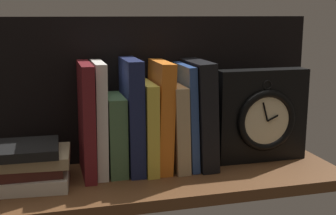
% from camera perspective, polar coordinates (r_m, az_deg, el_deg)
% --- Properties ---
extents(ground_plane, '(0.85, 0.27, 0.03)m').
position_cam_1_polar(ground_plane, '(1.02, -1.49, -9.20)').
color(ground_plane, brown).
extents(back_panel, '(0.85, 0.01, 0.35)m').
position_cam_1_polar(back_panel, '(1.09, -3.16, 2.33)').
color(back_panel, black).
rests_on(back_panel, ground_plane).
extents(book_maroon_dawkins, '(0.03, 0.15, 0.25)m').
position_cam_1_polar(book_maroon_dawkins, '(1.00, -10.29, -1.55)').
color(book_maroon_dawkins, maroon).
rests_on(book_maroon_dawkins, ground_plane).
extents(book_white_catcher, '(0.03, 0.12, 0.25)m').
position_cam_1_polar(book_white_catcher, '(1.00, -8.72, -1.41)').
color(book_white_catcher, silver).
rests_on(book_white_catcher, ground_plane).
extents(book_green_romantic, '(0.04, 0.12, 0.18)m').
position_cam_1_polar(book_green_romantic, '(1.02, -6.73, -3.38)').
color(book_green_romantic, '#476B44').
rests_on(book_green_romantic, ground_plane).
extents(book_navy_bierce, '(0.04, 0.14, 0.26)m').
position_cam_1_polar(book_navy_bierce, '(1.01, -4.59, -1.06)').
color(book_navy_bierce, '#192147').
rests_on(book_navy_bierce, ground_plane).
extents(book_yellow_seinlanguage, '(0.03, 0.15, 0.20)m').
position_cam_1_polar(book_yellow_seinlanguage, '(1.02, -2.74, -2.37)').
color(book_yellow_seinlanguage, gold).
rests_on(book_yellow_seinlanguage, ground_plane).
extents(book_orange_pandolfini, '(0.04, 0.14, 0.25)m').
position_cam_1_polar(book_orange_pandolfini, '(1.03, -0.98, -1.04)').
color(book_orange_pandolfini, orange).
rests_on(book_orange_pandolfini, ground_plane).
extents(book_tan_shortstories, '(0.04, 0.15, 0.20)m').
position_cam_1_polar(book_tan_shortstories, '(1.04, 0.85, -2.34)').
color(book_tan_shortstories, tan).
rests_on(book_tan_shortstories, ground_plane).
extents(book_blue_modern, '(0.03, 0.14, 0.24)m').
position_cam_1_polar(book_blue_modern, '(1.04, 2.28, -1.07)').
color(book_blue_modern, '#2D4C8E').
rests_on(book_blue_modern, ground_plane).
extents(book_black_skeptic, '(0.05, 0.15, 0.25)m').
position_cam_1_polar(book_black_skeptic, '(1.05, 3.96, -0.77)').
color(book_black_skeptic, black).
rests_on(book_black_skeptic, ground_plane).
extents(framed_clock, '(0.22, 0.06, 0.22)m').
position_cam_1_polar(framed_clock, '(1.11, 11.82, -1.07)').
color(framed_clock, black).
rests_on(framed_clock, ground_plane).
extents(book_stack_side, '(0.19, 0.14, 0.09)m').
position_cam_1_polar(book_stack_side, '(0.98, -17.81, -6.97)').
color(book_stack_side, beige).
rests_on(book_stack_side, ground_plane).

